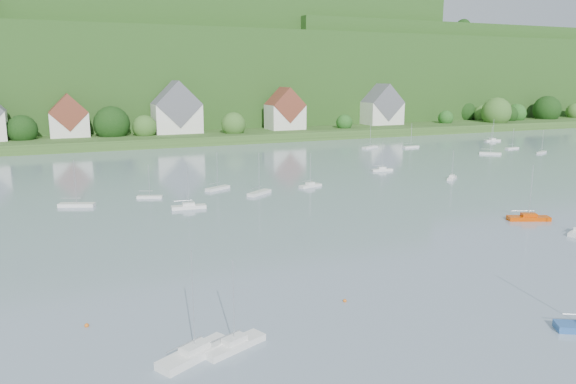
# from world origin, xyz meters

# --- Properties ---
(far_shore_strip) EXTENTS (600.00, 60.00, 3.00)m
(far_shore_strip) POSITION_xyz_m (0.00, 200.00, 1.50)
(far_shore_strip) COLOR #2E4C1C
(far_shore_strip) RESTS_ON ground
(forested_ridge) EXTENTS (620.00, 181.22, 69.89)m
(forested_ridge) POSITION_xyz_m (0.39, 268.57, 22.89)
(forested_ridge) COLOR #153D13
(forested_ridge) RESTS_ON ground
(village_building_1) EXTENTS (12.00, 9.36, 14.00)m
(village_building_1) POSITION_xyz_m (-30.00, 189.00, 8.75)
(village_building_1) COLOR silver
(village_building_1) RESTS_ON far_shore_strip
(village_building_2) EXTENTS (16.00, 11.44, 18.00)m
(village_building_2) POSITION_xyz_m (5.00, 188.00, 10.27)
(village_building_2) COLOR silver
(village_building_2) RESTS_ON far_shore_strip
(village_building_3) EXTENTS (13.00, 10.40, 15.50)m
(village_building_3) POSITION_xyz_m (45.00, 186.00, 9.43)
(village_building_3) COLOR silver
(village_building_3) RESTS_ON far_shore_strip
(village_building_4) EXTENTS (15.00, 10.40, 16.50)m
(village_building_4) POSITION_xyz_m (90.00, 190.00, 9.59)
(village_building_4) COLOR silver
(village_building_4) RESTS_ON far_shore_strip
(near_sailboat_0) EXTENTS (6.81, 4.83, 9.07)m
(near_sailboat_0) POSITION_xyz_m (-26.50, 35.44, 0.47)
(near_sailboat_0) COLOR silver
(near_sailboat_0) RESTS_ON ground
(near_sailboat_5) EXTENTS (6.67, 4.24, 8.75)m
(near_sailboat_5) POSITION_xyz_m (32.44, 57.56, 0.46)
(near_sailboat_5) COLOR #C93D01
(near_sailboat_5) RESTS_ON ground
(near_sailboat_6) EXTENTS (5.89, 3.69, 7.71)m
(near_sailboat_6) POSITION_xyz_m (-23.11, 35.62, 0.43)
(near_sailboat_6) COLOR silver
(near_sailboat_6) RESTS_ON ground
(mooring_buoy_0) EXTENTS (0.39, 0.39, 0.39)m
(mooring_buoy_0) POSITION_xyz_m (-27.54, 36.60, 0.00)
(mooring_buoy_0) COLOR orange
(mooring_buoy_0) RESTS_ON ground
(mooring_buoy_3) EXTENTS (0.38, 0.38, 0.38)m
(mooring_buoy_3) POSITION_xyz_m (-9.91, 40.59, 0.00)
(mooring_buoy_3) COLOR orange
(mooring_buoy_3) RESTS_ON ground
(mooring_buoy_5) EXTENTS (0.41, 0.41, 0.41)m
(mooring_buoy_5) POSITION_xyz_m (-34.17, 44.85, 0.00)
(mooring_buoy_5) COLOR orange
(mooring_buoy_5) RESTS_ON ground
(far_sailboat_cluster) EXTENTS (192.65, 61.39, 8.28)m
(far_sailboat_cluster) POSITION_xyz_m (23.18, 113.01, 0.36)
(far_sailboat_cluster) COLOR silver
(far_sailboat_cluster) RESTS_ON ground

